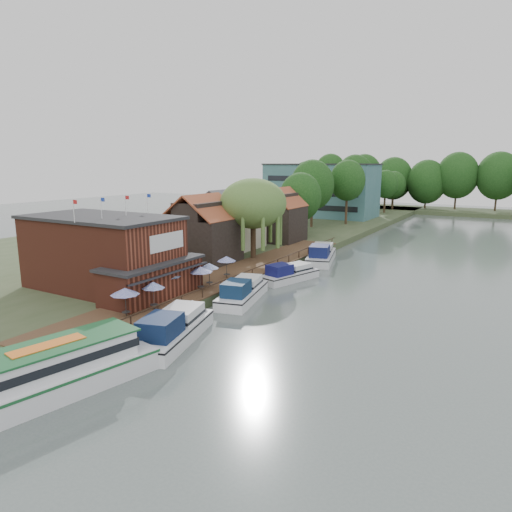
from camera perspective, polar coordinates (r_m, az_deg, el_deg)
The scene contains 28 objects.
ground at distance 39.25m, azimuth -1.26°, elevation -8.21°, with size 260.00×260.00×0.00m, color #4F5B58.
land_bank at distance 83.77m, azimuth -6.29°, elevation 2.67°, with size 50.00×140.00×1.00m, color #384728.
quay_deck at distance 51.16m, azimuth -3.07°, elevation -2.30°, with size 6.00×50.00×0.10m, color #47301E.
quay_rail at distance 50.08m, azimuth -0.17°, elevation -2.06°, with size 0.20×49.00×1.00m, color black, non-canonical shape.
pub at distance 45.99m, azimuth -17.01°, elevation 0.23°, with size 20.00×11.00×7.30m, color maroon, non-canonical shape.
hotel_block at distance 109.76m, azimuth 8.13°, elevation 8.19°, with size 25.40×12.40×12.30m, color #38666B, non-canonical shape.
cottage_a at distance 57.56m, azimuth -6.77°, elevation 3.44°, with size 8.60×7.60×8.50m, color black, non-canonical shape.
cottage_b at distance 67.36m, azimuth -3.70°, elevation 4.66°, with size 9.60×8.60×8.50m, color beige, non-canonical shape.
cottage_c at distance 73.04m, azimuth 2.88°, elevation 5.20°, with size 7.60×7.60×8.50m, color black, non-canonical shape.
willow at distance 59.07m, azimuth -0.36°, elevation 4.66°, with size 8.60×8.60×10.43m, color #476B2D, non-canonical shape.
umbrella_0 at distance 38.28m, azimuth -15.99°, elevation -5.57°, with size 2.34×2.34×2.38m, color #1B2597, non-canonical shape.
umbrella_1 at distance 39.62m, azimuth -12.67°, elevation -4.83°, with size 1.98×1.98×2.38m, color navy, non-canonical shape.
umbrella_2 at distance 43.18m, azimuth -10.72°, elevation -3.39°, with size 2.07×2.07×2.38m, color #1C4A9C, non-canonical shape.
umbrella_3 at distance 44.61m, azimuth -6.94°, elevation -2.80°, with size 2.38×2.38×2.38m, color navy, non-canonical shape.
umbrella_4 at distance 46.05m, azimuth -5.86°, elevation -2.32°, with size 1.97×1.97×2.38m, color navy, non-canonical shape.
umbrella_5 at distance 49.26m, azimuth -3.70°, elevation -1.37°, with size 2.07×2.07×2.38m, color #1C2A9C, non-canonical shape.
cruiser_0 at distance 35.24m, azimuth -10.32°, elevation -8.48°, with size 3.44×10.63×2.61m, color silver, non-canonical shape.
cruiser_1 at distance 44.69m, azimuth -1.71°, elevation -4.13°, with size 3.20×9.90×2.40m, color white, non-canonical shape.
cruiser_2 at distance 52.44m, azimuth 4.23°, elevation -1.95°, with size 2.90×9.00×2.15m, color silver, non-canonical shape.
cruiser_3 at distance 62.90m, azimuth 8.17°, elevation 0.46°, with size 3.49×10.79×2.65m, color silver, non-canonical shape.
tour_boat at distance 29.41m, azimuth -25.67°, elevation -13.10°, with size 4.00×14.20×3.10m, color silver, non-canonical shape.
swan at distance 33.35m, azimuth -19.44°, elevation -12.16°, with size 0.44×0.44×0.44m, color white.
bank_tree_0 at distance 79.45m, azimuth 5.55°, elevation 6.49°, with size 7.26×7.26×10.79m, color #143811, non-canonical shape.
bank_tree_1 at distance 89.98m, azimuth 7.03°, elevation 7.76°, with size 8.46×8.46×13.04m, color #143811, non-canonical shape.
bank_tree_2 at distance 95.28m, azimuth 11.30°, elevation 7.82°, with size 7.16×7.16×13.02m, color #143811, non-canonical shape.
bank_tree_3 at distance 115.64m, azimuth 12.20°, elevation 8.74°, with size 8.92×8.92×14.45m, color #143811, non-canonical shape.
bank_tree_4 at distance 120.39m, azimuth 15.85°, elevation 7.77°, with size 6.18×6.18×10.71m, color #143811, non-canonical shape.
bank_tree_5 at distance 130.15m, azimuth 16.80°, elevation 7.86°, with size 6.38×6.38×10.25m, color #143811, non-canonical shape.
Camera 1 is at (19.34, -31.50, 13.21)m, focal length 32.00 mm.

